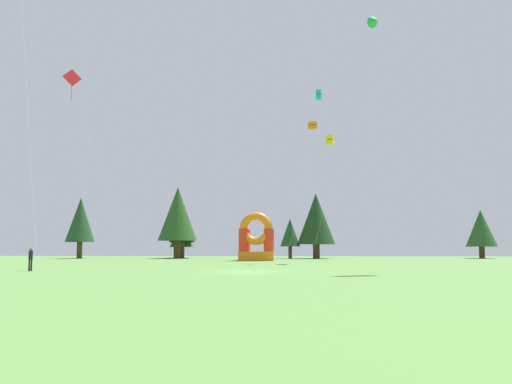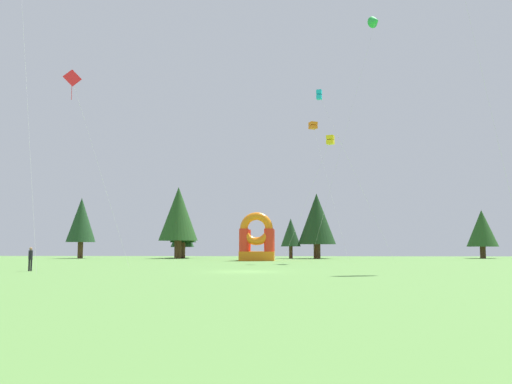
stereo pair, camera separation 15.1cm
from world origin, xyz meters
The scene contains 15 objects.
ground_plane centered at (0.00, 0.00, 0.00)m, with size 120.00×120.00×0.00m, color #5B8C42.
kite_green_delta centered at (13.19, 24.34, 27.94)m, with size 8.93×4.59×28.73m.
kite_cyan_box centered at (6.37, 20.93, 18.22)m, with size 7.81×2.29×18.83m.
kite_red_diamond centered at (-16.39, 8.62, 16.48)m, with size 6.57×1.73×17.18m.
kite_orange_box centered at (6.26, 33.47, 17.63)m, with size 4.29×7.23×18.12m.
kite_yellow_box centered at (7.42, 20.21, 13.09)m, with size 5.69×2.45×13.59m.
person_far_side centered at (-15.38, -0.15, 0.99)m, with size 0.31×0.31×1.67m.
inflatable_red_slide centered at (-0.96, 29.61, 2.05)m, with size 4.23×4.87×5.87m.
tree_row_0 centered at (-27.36, 40.63, 5.56)m, with size 4.20×4.20×8.85m.
tree_row_1 centered at (-13.33, 45.71, 3.80)m, with size 3.60×3.60×6.03m.
tree_row_2 centered at (-13.07, 40.97, 6.44)m, with size 5.67×5.67×10.41m.
tree_row_3 centered at (-12.85, 43.67, 5.48)m, with size 3.91×3.91×8.73m.
tree_row_4 centered at (3.28, 41.40, 3.71)m, with size 2.86×2.86×5.77m.
tree_row_5 centered at (7.02, 41.17, 5.66)m, with size 5.43×5.43×9.36m.
tree_row_6 centered at (31.12, 43.58, 4.34)m, with size 4.43×4.43×7.05m.
Camera 1 is at (2.55, -38.23, 1.74)m, focal length 38.57 mm.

